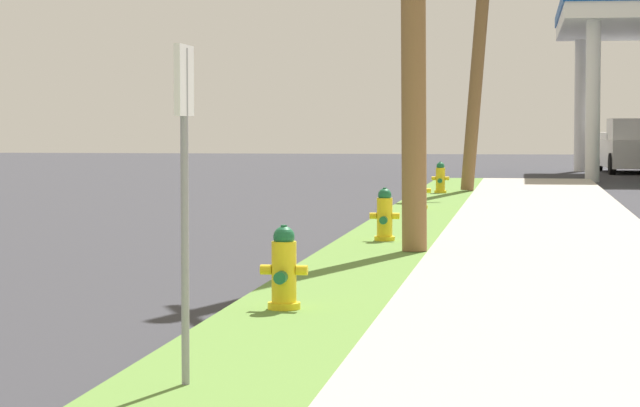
% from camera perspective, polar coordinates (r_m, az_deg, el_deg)
% --- Properties ---
extents(fire_hydrant_second, '(0.42, 0.38, 0.74)m').
position_cam_1_polar(fire_hydrant_second, '(12.16, -1.50, -2.87)').
color(fire_hydrant_second, yellow).
rests_on(fire_hydrant_second, grass_verge).
extents(fire_hydrant_third, '(0.42, 0.37, 0.74)m').
position_cam_1_polar(fire_hydrant_third, '(19.36, 2.69, -0.58)').
color(fire_hydrant_third, yellow).
rests_on(fire_hydrant_third, grass_verge).
extents(fire_hydrant_fourth, '(0.42, 0.37, 0.74)m').
position_cam_1_polar(fire_hydrant_fourth, '(26.85, 4.16, 0.49)').
color(fire_hydrant_fourth, yellow).
rests_on(fire_hydrant_fourth, grass_verge).
extents(fire_hydrant_fifth, '(0.42, 0.37, 0.74)m').
position_cam_1_polar(fire_hydrant_fifth, '(33.00, 5.00, 1.00)').
color(fire_hydrant_fifth, yellow).
rests_on(fire_hydrant_fifth, grass_verge).
extents(utility_pole_background, '(1.54, 1.03, 9.18)m').
position_cam_1_polar(utility_pole_background, '(34.37, 6.74, 8.34)').
color(utility_pole_background, brown).
rests_on(utility_pole_background, grass_verge).
extents(street_sign_post, '(0.05, 0.36, 2.12)m').
position_cam_1_polar(street_sign_post, '(8.60, -5.63, 2.52)').
color(street_sign_post, gray).
rests_on(street_sign_post, grass_verge).
extents(truck_white_at_forecourt, '(2.38, 5.50, 1.97)m').
position_cam_1_polar(truck_white_at_forecourt, '(51.44, 12.78, 2.27)').
color(truck_white_at_forecourt, white).
rests_on(truck_white_at_forecourt, ground).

